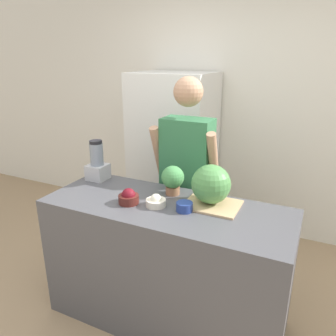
# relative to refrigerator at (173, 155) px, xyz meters

# --- Properties ---
(wall_back) EXTENTS (8.00, 0.06, 2.60)m
(wall_back) POSITION_rel_refrigerator_xyz_m (0.53, 0.38, 0.45)
(wall_back) COLOR white
(wall_back) RESTS_ON ground_plane
(counter_island) EXTENTS (1.67, 0.65, 0.92)m
(counter_island) POSITION_rel_refrigerator_xyz_m (0.53, -1.28, -0.39)
(counter_island) COLOR #4C4C51
(counter_island) RESTS_ON ground_plane
(refrigerator) EXTENTS (0.80, 0.68, 1.70)m
(refrigerator) POSITION_rel_refrigerator_xyz_m (0.00, 0.00, 0.00)
(refrigerator) COLOR white
(refrigerator) RESTS_ON ground_plane
(person) EXTENTS (0.53, 0.27, 1.72)m
(person) POSITION_rel_refrigerator_xyz_m (0.47, -0.77, 0.04)
(person) COLOR #333338
(person) RESTS_ON ground_plane
(cutting_board) EXTENTS (0.35, 0.28, 0.01)m
(cutting_board) POSITION_rel_refrigerator_xyz_m (0.81, -1.15, 0.08)
(cutting_board) COLOR tan
(cutting_board) RESTS_ON counter_island
(watermelon) EXTENTS (0.26, 0.26, 0.26)m
(watermelon) POSITION_rel_refrigerator_xyz_m (0.79, -1.13, 0.22)
(watermelon) COLOR #4C8C47
(watermelon) RESTS_ON cutting_board
(bowl_cherries) EXTENTS (0.14, 0.14, 0.11)m
(bowl_cherries) POSITION_rel_refrigerator_xyz_m (0.29, -1.36, 0.11)
(bowl_cherries) COLOR #511E19
(bowl_cherries) RESTS_ON counter_island
(bowl_cream) EXTENTS (0.13, 0.13, 0.09)m
(bowl_cream) POSITION_rel_refrigerator_xyz_m (0.48, -1.32, 0.10)
(bowl_cream) COLOR beige
(bowl_cream) RESTS_ON counter_island
(bowl_small_blue) EXTENTS (0.11, 0.11, 0.06)m
(bowl_small_blue) POSITION_rel_refrigerator_xyz_m (0.67, -1.30, 0.10)
(bowl_small_blue) COLOR navy
(bowl_small_blue) RESTS_ON counter_island
(blender) EXTENTS (0.15, 0.15, 0.32)m
(blender) POSITION_rel_refrigerator_xyz_m (-0.17, -1.08, 0.20)
(blender) COLOR #B7B7BC
(blender) RESTS_ON counter_island
(potted_plant) EXTENTS (0.16, 0.16, 0.21)m
(potted_plant) POSITION_rel_refrigerator_xyz_m (0.49, -1.09, 0.19)
(potted_plant) COLOR #996647
(potted_plant) RESTS_ON counter_island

